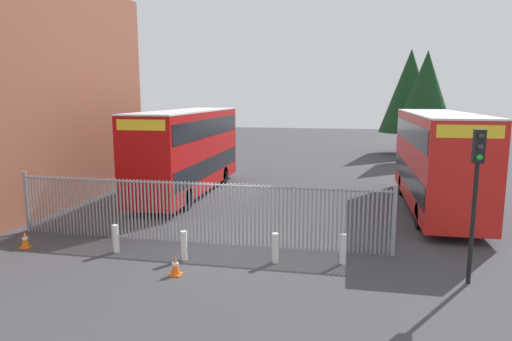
{
  "coord_description": "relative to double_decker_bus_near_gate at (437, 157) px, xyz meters",
  "views": [
    {
      "loc": [
        3.85,
        -14.91,
        5.19
      ],
      "look_at": [
        0.0,
        4.0,
        2.0
      ],
      "focal_mm": 32.01,
      "sensor_mm": 36.0,
      "label": 1
    }
  ],
  "objects": [
    {
      "name": "bollard_center_front",
      "position": [
        -8.97,
        -8.5,
        -1.95
      ],
      "size": [
        0.2,
        0.2,
        0.95
      ],
      "primitive_type": "cylinder",
      "color": "silver",
      "rests_on": "ground"
    },
    {
      "name": "bollard_near_right",
      "position": [
        -6.09,
        -8.14,
        -1.95
      ],
      "size": [
        0.2,
        0.2,
        0.95
      ],
      "primitive_type": "cylinder",
      "color": "silver",
      "rests_on": "ground"
    },
    {
      "name": "bollard_near_left",
      "position": [
        -11.44,
        -8.28,
        -1.95
      ],
      "size": [
        0.2,
        0.2,
        0.95
      ],
      "primitive_type": "cylinder",
      "color": "silver",
      "rests_on": "ground"
    },
    {
      "name": "palisade_fence",
      "position": [
        -9.19,
        -6.74,
        -1.24
      ],
      "size": [
        13.67,
        0.14,
        2.35
      ],
      "color": "gray",
      "rests_on": "ground"
    },
    {
      "name": "double_decker_bus_near_gate",
      "position": [
        0.0,
        0.0,
        0.0
      ],
      "size": [
        2.54,
        10.81,
        4.42
      ],
      "color": "red",
      "rests_on": "ground"
    },
    {
      "name": "traffic_cone_by_gate",
      "position": [
        -8.78,
        -9.73,
        -2.13
      ],
      "size": [
        0.34,
        0.34,
        0.59
      ],
      "color": "orange",
      "rests_on": "ground"
    },
    {
      "name": "double_decker_bus_behind_fence_left",
      "position": [
        -12.23,
        0.96,
        0.0
      ],
      "size": [
        2.54,
        10.81,
        4.42
      ],
      "color": "#B70C0C",
      "rests_on": "ground"
    },
    {
      "name": "traffic_light_kerbside",
      "position": [
        -0.54,
        -8.65,
        0.56
      ],
      "size": [
        0.28,
        0.33,
        4.3
      ],
      "color": "black",
      "rests_on": "ground"
    },
    {
      "name": "bollard_far_right",
      "position": [
        -4.0,
        -7.82,
        -1.95
      ],
      "size": [
        0.2,
        0.2,
        0.95
      ],
      "primitive_type": "cylinder",
      "color": "silver",
      "rests_on": "ground"
    },
    {
      "name": "traffic_cone_mid_forecourt",
      "position": [
        -14.73,
        -8.5,
        -2.13
      ],
      "size": [
        0.34,
        0.34,
        0.59
      ],
      "color": "orange",
      "rests_on": "ground"
    },
    {
      "name": "ground_plane",
      "position": [
        -7.8,
        1.26,
        -2.42
      ],
      "size": [
        100.0,
        100.0,
        0.0
      ],
      "primitive_type": "plane",
      "color": "#3D3D42"
    },
    {
      "name": "tree_tall_back",
      "position": [
        1.18,
        20.96,
        3.13
      ],
      "size": [
        5.08,
        5.08,
        9.18
      ],
      "color": "#4C3823",
      "rests_on": "ground"
    },
    {
      "name": "tree_short_side",
      "position": [
        1.73,
        15.58,
        3.31
      ],
      "size": [
        3.93,
        3.93,
        8.56
      ],
      "color": "#4C3823",
      "rests_on": "ground"
    }
  ]
}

